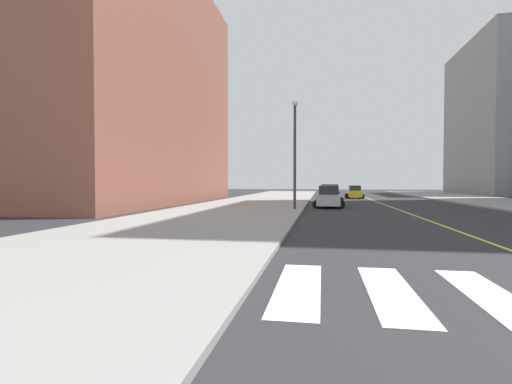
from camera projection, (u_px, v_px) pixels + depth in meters
sidewalk_kerb_west at (222, 214)px, 24.54m from camera, size 10.00×120.00×0.15m
lane_divider_paint at (375, 201)px, 42.15m from camera, size 0.16×80.00×0.01m
low_rise_brick_west at (115, 86)px, 39.14m from camera, size 16.00×32.00×24.12m
car_silver_nearest at (329, 197)px, 31.73m from camera, size 2.69×4.21×1.85m
car_yellow_second at (354, 192)px, 49.73m from camera, size 2.37×3.80×1.70m
car_black_third at (329, 194)px, 38.71m from camera, size 2.69×4.29×1.91m
street_lamp at (295, 146)px, 27.94m from camera, size 0.44×0.44×7.98m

